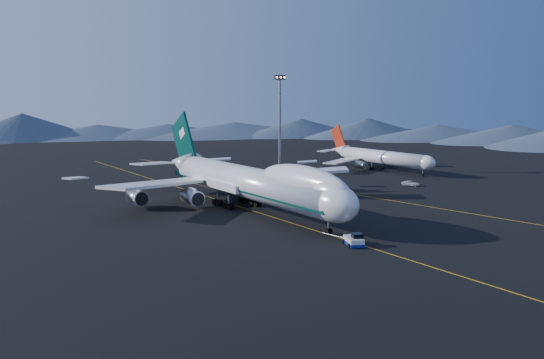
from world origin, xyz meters
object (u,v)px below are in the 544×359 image
boeing_747 (249,182)px  pushback_tug (354,241)px  service_van (411,183)px  floodlight_mast (280,123)px  second_jet (378,157)px

boeing_747 → pushback_tug: boeing_747 is taller
service_van → floodlight_mast: 48.83m
pushback_tug → boeing_747: bearing=110.0°
boeing_747 → floodlight_mast: 66.76m
service_van → second_jet: bearing=32.1°
boeing_747 → pushback_tug: (-1.19, -34.53, -5.19)m
boeing_747 → floodlight_mast: (41.01, 51.88, 9.13)m
second_jet → floodlight_mast: 33.11m
pushback_tug → second_jet: size_ratio=0.11×
second_jet → service_van: second_jet is taller
pushback_tug → floodlight_mast: 97.22m
boeing_747 → second_jet: bearing=28.4°
pushback_tug → service_van: size_ratio=1.10×
boeing_747 → service_van: (52.32, 6.58, -5.17)m
second_jet → service_van: 34.69m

